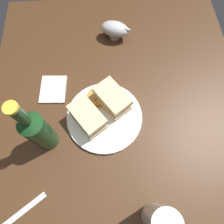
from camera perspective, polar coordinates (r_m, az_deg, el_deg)
name	(u,v)px	position (r m, az deg, el deg)	size (l,w,h in m)	color
ground_plane	(116,152)	(1.36, 1.10, -11.45)	(6.00, 6.00, 0.00)	black
dining_table	(117,139)	(1.02, 1.45, -7.74)	(1.14, 0.91, 0.70)	#422816
plate	(105,117)	(0.67, -2.17, -1.40)	(0.25, 0.25, 0.01)	white
sandwich_half_left	(112,99)	(0.65, 0.11, 3.75)	(0.14, 0.13, 0.07)	beige
sandwich_half_right	(88,117)	(0.63, -7.02, -1.51)	(0.14, 0.13, 0.07)	beige
potato_wedge_front	(90,97)	(0.69, -6.45, 4.39)	(0.05, 0.02, 0.02)	#B77F33
potato_wedge_middle	(100,94)	(0.69, -3.58, 5.07)	(0.04, 0.02, 0.02)	#B77F33
potato_wedge_back	(94,104)	(0.68, -5.31, 2.25)	(0.06, 0.02, 0.02)	#B77F33
potato_wedge_left_edge	(94,115)	(0.66, -5.26, -0.83)	(0.05, 0.02, 0.02)	gold
potato_wedge_right_edge	(92,100)	(0.68, -5.88, 3.48)	(0.04, 0.02, 0.02)	#B77F33
pint_glass	(159,220)	(0.58, 13.30, -27.93)	(0.07, 0.07, 0.16)	white
gravy_boat	(115,29)	(0.84, 0.94, 22.73)	(0.10, 0.13, 0.07)	#B7B7BC
cider_bottle	(38,131)	(0.59, -20.57, -5.07)	(0.07, 0.07, 0.27)	#19421E
napkin	(53,89)	(0.75, -16.56, 6.29)	(0.11, 0.09, 0.01)	silver
fork	(18,215)	(0.69, -25.45, -25.29)	(0.18, 0.02, 0.01)	silver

